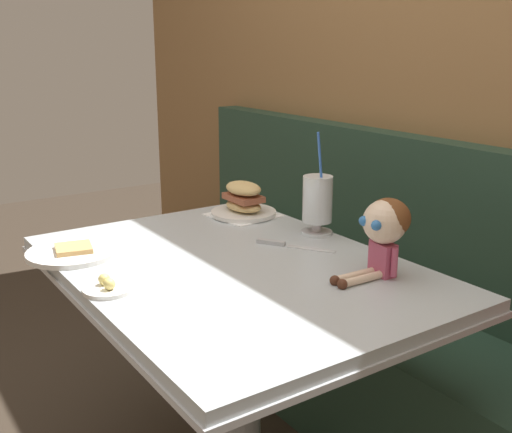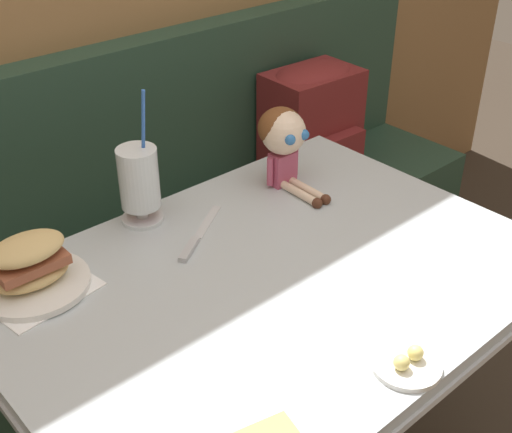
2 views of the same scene
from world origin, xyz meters
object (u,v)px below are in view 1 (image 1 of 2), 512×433
Objects in this scene: butter_saucer at (108,287)px; butter_knife at (282,244)px; milkshake_glass at (317,202)px; sandwich_plate at (243,202)px; toast_plate at (73,252)px; seated_doll at (385,226)px.

butter_saucer is 0.54m from butter_knife.
milkshake_glass reaches higher than sandwich_plate.
butter_saucer is 0.58× the size of butter_knife.
butter_saucer is (0.37, -0.62, -0.04)m from sandwich_plate.
butter_saucer is at bearing -84.10° from milkshake_glass.
toast_plate is 2.08× the size of butter_saucer.
seated_doll is at bearing -1.20° from sandwich_plate.
toast_plate is at bearing -108.61° from milkshake_glass.
butter_saucer is at bearing -59.13° from sandwich_plate.
toast_plate is at bearing -134.71° from seated_doll.
milkshake_glass is 1.40× the size of sandwich_plate.
milkshake_glass is 0.31m from sandwich_plate.
milkshake_glass is 0.18m from butter_knife.
sandwich_plate reaches higher than butter_knife.
butter_knife is (0.26, 0.52, -0.00)m from toast_plate.
toast_plate is at bearing -116.29° from butter_knife.
milkshake_glass is (0.23, 0.68, 0.09)m from toast_plate.
sandwich_plate is 1.88× the size of butter_saucer.
toast_plate is 1.14× the size of seated_doll.
toast_plate is 0.72m from milkshake_glass.
toast_plate is 0.79× the size of milkshake_glass.
butter_knife is at bearing -14.16° from sandwich_plate.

